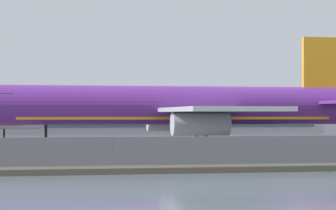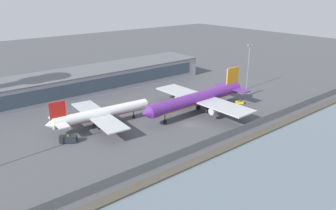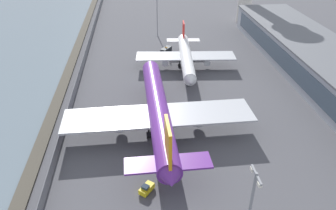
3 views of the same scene
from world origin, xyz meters
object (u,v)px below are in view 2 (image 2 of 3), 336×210
at_px(baggage_tug, 239,102).
at_px(cargo_jet_purple, 199,99).
at_px(ops_van, 69,139).
at_px(apron_light_mast_apron_west, 248,64).
at_px(passenger_jet_white_red, 101,114).

bearing_deg(baggage_tug, cargo_jet_purple, 169.02).
relative_size(ops_van, apron_light_mast_apron_west, 0.25).
height_order(cargo_jet_purple, ops_van, cargo_jet_purple).
relative_size(cargo_jet_purple, baggage_tug, 14.66).
height_order(cargo_jet_purple, passenger_jet_white_red, cargo_jet_purple).
bearing_deg(apron_light_mast_apron_west, passenger_jet_white_red, 176.90).
height_order(ops_van, apron_light_mast_apron_west, apron_light_mast_apron_west).
bearing_deg(baggage_tug, passenger_jet_white_red, 163.96).
xyz_separation_m(passenger_jet_white_red, ops_van, (-14.33, -5.22, -3.22)).
relative_size(cargo_jet_purple, passenger_jet_white_red, 1.32).
bearing_deg(passenger_jet_white_red, baggage_tug, -16.04).
bearing_deg(passenger_jet_white_red, ops_van, -159.97).
distance_m(cargo_jet_purple, ops_van, 50.03).
height_order(cargo_jet_purple, baggage_tug, cargo_jet_purple).
bearing_deg(apron_light_mast_apron_west, baggage_tug, -149.13).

